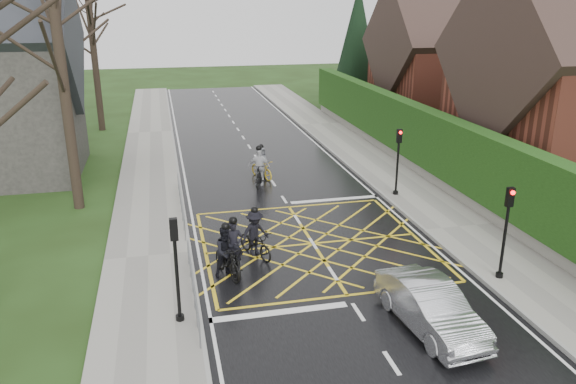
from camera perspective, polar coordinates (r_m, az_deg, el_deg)
name	(u,v)px	position (r m, az deg, el deg)	size (l,w,h in m)	color
ground	(313,244)	(21.12, 2.56, -5.26)	(120.00, 120.00, 0.00)	black
road	(313,244)	(21.12, 2.56, -5.25)	(9.00, 80.00, 0.01)	black
sidewalk_right	(459,228)	(23.31, 16.96, -3.52)	(3.00, 80.00, 0.15)	gray
sidewalk_left	(149,257)	(20.46, -13.98, -6.46)	(3.00, 80.00, 0.15)	gray
stone_wall	(431,175)	(28.98, 14.30, 1.69)	(0.50, 38.00, 0.70)	slate
hedge	(434,141)	(28.52, 14.58, 5.05)	(0.90, 38.00, 2.80)	#17330D
house_far	(449,64)	(41.87, 16.05, 12.35)	(9.80, 8.80, 10.30)	brown
conifer	(357,47)	(47.46, 7.02, 14.40)	(4.60, 4.60, 10.00)	black
tree_near	(55,20)	(24.85, -22.57, 15.86)	(9.24, 9.24, 11.44)	black
tree_mid	(58,0)	(32.90, -22.36, 17.58)	(10.08, 10.08, 12.48)	black
tree_far	(91,23)	(40.78, -19.41, 15.88)	(8.40, 8.40, 10.40)	black
railing_south	(193,281)	(17.00, -9.65, -8.95)	(0.05, 5.04, 1.03)	slate
railing_north	(181,198)	(23.89, -10.83, -0.63)	(0.05, 6.04, 1.03)	slate
traffic_light_ne	(398,163)	(25.93, 11.07, 2.94)	(0.24, 0.31, 3.21)	black
traffic_light_se	(505,234)	(19.00, 21.18, -4.01)	(0.24, 0.31, 3.21)	black
traffic_light_sw	(177,271)	(15.70, -11.24, -7.91)	(0.24, 0.31, 3.21)	black
cyclist_rear	(234,254)	(18.91, -5.47, -6.27)	(0.80, 2.03, 1.93)	black
cyclist_back	(227,256)	(18.58, -6.24, -6.50)	(1.07, 1.94, 1.88)	black
cyclist_mid	(255,238)	(19.93, -3.35, -4.70)	(1.39, 2.00, 1.84)	black
cyclist_front	(259,171)	(27.44, -2.93, 2.16)	(1.18, 2.08, 2.00)	black
cyclist_lead	(262,166)	(28.62, -2.70, 2.61)	(1.28, 1.92, 1.77)	#B89516
car	(430,307)	(16.21, 14.27, -11.24)	(1.41, 4.05, 1.34)	silver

